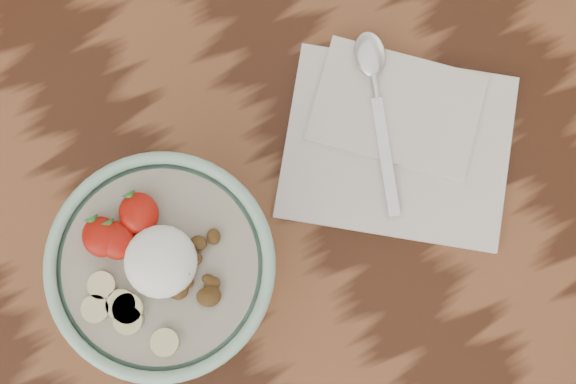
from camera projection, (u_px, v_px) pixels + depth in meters
The scene contains 4 objects.
table at pixel (156, 232), 92.22cm from camera, with size 160.00×90.00×75.00cm.
breakfast_bowl at pixel (166, 268), 75.29cm from camera, with size 20.74×20.74×14.21cm.
napkin at pixel (397, 139), 83.73cm from camera, with size 29.85×28.92×1.43cm.
spoon at pixel (374, 80), 83.36cm from camera, with size 8.68×19.33×1.03cm.
Camera 1 is at (9.47, -14.82, 157.62)cm, focal length 50.00 mm.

